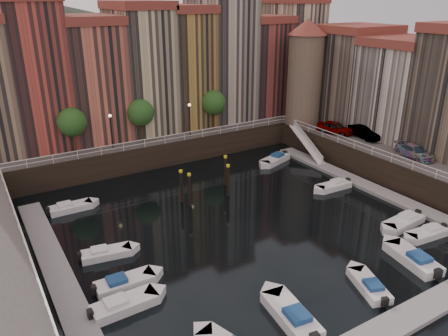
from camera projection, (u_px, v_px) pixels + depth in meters
ground at (237, 220)px, 40.74m from camera, size 200.00×200.00×0.00m
quay_far at (136, 134)px, 60.84m from camera, size 80.00×20.00×3.00m
quay_right at (443, 158)px, 52.12m from camera, size 20.00×36.00×3.00m
dock_left at (60, 279)px, 32.06m from camera, size 2.00×28.00×0.35m
dock_right at (366, 186)px, 47.70m from camera, size 2.00×28.00×0.35m
dock_near at (385, 330)px, 27.18m from camera, size 30.00×2.00×0.35m
mountains at (36, 39)px, 126.02m from camera, size 145.00×100.00×18.00m
far_terrace at (162, 66)px, 56.96m from camera, size 48.70×10.30×17.50m
right_terrace at (404, 84)px, 53.02m from camera, size 9.30×24.30×14.00m
corner_tower at (305, 71)px, 58.15m from camera, size 5.20×5.20×13.80m
promenade_trees at (146, 112)px, 52.12m from camera, size 21.20×3.20×5.20m
street_lamps at (152, 119)px, 51.75m from camera, size 10.36×0.36×4.18m
railings at (211, 166)px, 43.22m from camera, size 36.08×34.04×0.52m
gangway at (307, 142)px, 56.23m from camera, size 2.78×8.32×3.73m
mooring_pilings at (207, 182)px, 44.96m from camera, size 6.33×2.81×3.78m
boat_left_1 at (123, 305)px, 29.08m from camera, size 4.72×1.85×1.08m
boat_left_2 at (124, 283)px, 31.33m from camera, size 4.53×1.72×1.04m
boat_left_3 at (105, 253)px, 34.98m from camera, size 4.25×2.13×0.95m
boat_left_4 at (70, 208)px, 42.48m from camera, size 4.26×1.57×0.98m
boat_right_0 at (428, 233)px, 37.92m from camera, size 4.27×1.88×0.96m
boat_right_1 at (404, 222)px, 39.75m from camera, size 4.76×2.07×1.08m
boat_right_2 at (334, 186)px, 47.36m from camera, size 4.27×1.68×0.97m
boat_right_4 at (275, 159)px, 54.85m from camera, size 4.84×3.08×1.09m
boat_near_1 at (292, 316)px, 28.01m from camera, size 2.50×5.32×1.20m
boat_near_2 at (369, 286)px, 31.04m from camera, size 2.77×4.32×0.97m
boat_near_3 at (414, 259)px, 34.09m from camera, size 2.71×5.24×1.17m
car_a at (335, 128)px, 55.54m from camera, size 3.21×5.02×1.59m
car_b at (365, 133)px, 53.85m from camera, size 2.32×4.98×1.58m
car_c at (414, 152)px, 47.43m from camera, size 2.49×4.84×1.34m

